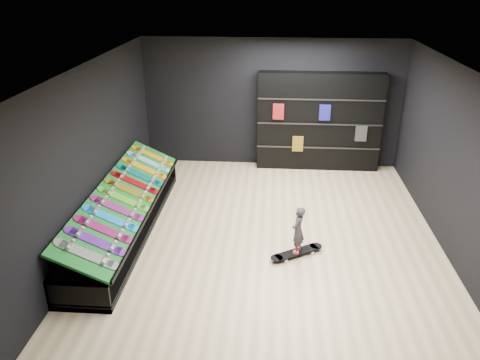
# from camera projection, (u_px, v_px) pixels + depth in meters

# --- Properties ---
(floor) EXTENTS (6.00, 7.00, 0.01)m
(floor) POSITION_uv_depth(u_px,v_px,m) (267.00, 236.00, 8.37)
(floor) COLOR beige
(floor) RESTS_ON ground
(ceiling) EXTENTS (6.00, 7.00, 0.01)m
(ceiling) POSITION_uv_depth(u_px,v_px,m) (272.00, 67.00, 7.14)
(ceiling) COLOR white
(ceiling) RESTS_ON ground
(wall_back) EXTENTS (6.00, 0.02, 3.00)m
(wall_back) POSITION_uv_depth(u_px,v_px,m) (272.00, 104.00, 10.94)
(wall_back) COLOR black
(wall_back) RESTS_ON ground
(wall_front) EXTENTS (6.00, 0.02, 3.00)m
(wall_front) POSITION_uv_depth(u_px,v_px,m) (263.00, 289.00, 4.57)
(wall_front) COLOR black
(wall_front) RESTS_ON ground
(wall_left) EXTENTS (0.02, 7.00, 3.00)m
(wall_left) POSITION_uv_depth(u_px,v_px,m) (93.00, 154.00, 7.96)
(wall_left) COLOR black
(wall_left) RESTS_ON ground
(wall_right) EXTENTS (0.02, 7.00, 3.00)m
(wall_right) POSITION_uv_depth(u_px,v_px,m) (455.00, 163.00, 7.55)
(wall_right) COLOR black
(wall_right) RESTS_ON ground
(display_rack) EXTENTS (0.90, 4.50, 0.50)m
(display_rack) POSITION_uv_depth(u_px,v_px,m) (126.00, 219.00, 8.44)
(display_rack) COLOR black
(display_rack) RESTS_ON ground
(turf_ramp) EXTENTS (0.92, 4.50, 0.46)m
(turf_ramp) POSITION_uv_depth(u_px,v_px,m) (126.00, 196.00, 8.25)
(turf_ramp) COLOR #0E5919
(turf_ramp) RESTS_ON display_rack
(back_shelving) EXTENTS (2.85, 0.33, 2.28)m
(back_shelving) POSITION_uv_depth(u_px,v_px,m) (319.00, 122.00, 10.85)
(back_shelving) COLOR black
(back_shelving) RESTS_ON ground
(floor_skateboard) EXTENTS (0.95, 0.70, 0.09)m
(floor_skateboard) POSITION_uv_depth(u_px,v_px,m) (297.00, 254.00, 7.78)
(floor_skateboard) COLOR black
(floor_skateboard) RESTS_ON ground
(child) EXTENTS (0.19, 0.22, 0.49)m
(child) POSITION_uv_depth(u_px,v_px,m) (298.00, 239.00, 7.66)
(child) COLOR black
(child) RESTS_ON floor_skateboard
(display_board_0) EXTENTS (0.93, 0.22, 0.50)m
(display_board_0) POSITION_uv_depth(u_px,v_px,m) (87.00, 254.00, 6.51)
(display_board_0) COLOR black
(display_board_0) RESTS_ON turf_ramp
(display_board_1) EXTENTS (0.93, 0.22, 0.50)m
(display_board_1) POSITION_uv_depth(u_px,v_px,m) (96.00, 241.00, 6.82)
(display_board_1) COLOR purple
(display_board_1) RESTS_ON turf_ramp
(display_board_2) EXTENTS (0.93, 0.22, 0.50)m
(display_board_2) POSITION_uv_depth(u_px,v_px,m) (104.00, 229.00, 7.14)
(display_board_2) COLOR #E5198C
(display_board_2) RESTS_ON turf_ramp
(display_board_3) EXTENTS (0.93, 0.22, 0.50)m
(display_board_3) POSITION_uv_depth(u_px,v_px,m) (111.00, 218.00, 7.45)
(display_board_3) COLOR blue
(display_board_3) RESTS_ON turf_ramp
(display_board_4) EXTENTS (0.93, 0.22, 0.50)m
(display_board_4) POSITION_uv_depth(u_px,v_px,m) (118.00, 208.00, 7.77)
(display_board_4) COLOR #2626BF
(display_board_4) RESTS_ON turf_ramp
(display_board_5) EXTENTS (0.93, 0.22, 0.50)m
(display_board_5) POSITION_uv_depth(u_px,v_px,m) (124.00, 199.00, 8.08)
(display_board_5) COLOR green
(display_board_5) RESTS_ON turf_ramp
(display_board_6) EXTENTS (0.93, 0.22, 0.50)m
(display_board_6) POSITION_uv_depth(u_px,v_px,m) (130.00, 191.00, 8.39)
(display_board_6) COLOR yellow
(display_board_6) RESTS_ON turf_ramp
(display_board_7) EXTENTS (0.93, 0.22, 0.50)m
(display_board_7) POSITION_uv_depth(u_px,v_px,m) (135.00, 183.00, 8.71)
(display_board_7) COLOR red
(display_board_7) RESTS_ON turf_ramp
(display_board_8) EXTENTS (0.93, 0.22, 0.50)m
(display_board_8) POSITION_uv_depth(u_px,v_px,m) (140.00, 175.00, 9.02)
(display_board_8) COLOR #0C8C99
(display_board_8) RESTS_ON turf_ramp
(display_board_9) EXTENTS (0.93, 0.22, 0.50)m
(display_board_9) POSITION_uv_depth(u_px,v_px,m) (145.00, 168.00, 9.34)
(display_board_9) COLOR orange
(display_board_9) RESTS_ON turf_ramp
(display_board_10) EXTENTS (0.93, 0.22, 0.50)m
(display_board_10) POSITION_uv_depth(u_px,v_px,m) (149.00, 162.00, 9.65)
(display_board_10) COLOR #0CB2E5
(display_board_10) RESTS_ON turf_ramp
(display_board_11) EXTENTS (0.93, 0.22, 0.50)m
(display_board_11) POSITION_uv_depth(u_px,v_px,m) (153.00, 156.00, 9.97)
(display_board_11) COLOR yellow
(display_board_11) RESTS_ON turf_ramp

